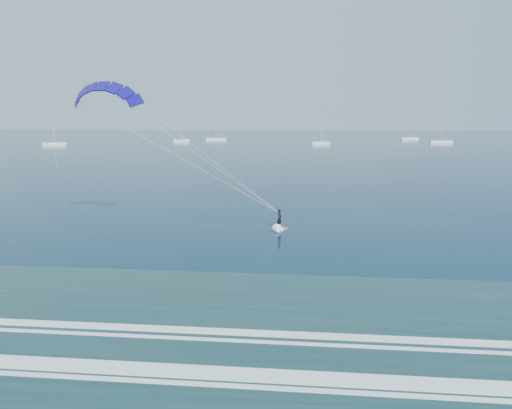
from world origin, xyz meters
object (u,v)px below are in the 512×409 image
object	(u,v)px
kitesurfer_rig	(196,154)
sailboat_0	(55,144)
sailboat_4	(410,138)
sailboat_2	(216,139)
sailboat_1	(181,141)
sailboat_5	(441,142)
sailboat_3	(321,143)

from	to	relation	value
kitesurfer_rig	sailboat_0	distance (m)	176.33
sailboat_4	sailboat_2	bearing A→B (deg)	-171.57
sailboat_0	sailboat_4	xyz separation A→B (m)	(166.50, 71.60, -0.01)
sailboat_1	sailboat_5	size ratio (longest dim) A/B	0.76
sailboat_2	sailboat_3	bearing A→B (deg)	-34.51
sailboat_1	sailboat_0	bearing A→B (deg)	-144.46
kitesurfer_rig	sailboat_0	bearing A→B (deg)	123.26
sailboat_1	sailboat_4	distance (m)	125.02
sailboat_3	sailboat_1	bearing A→B (deg)	167.13
sailboat_2	sailboat_5	world-z (taller)	sailboat_2
sailboat_0	sailboat_4	world-z (taller)	sailboat_0
sailboat_0	sailboat_1	size ratio (longest dim) A/B	1.32
kitesurfer_rig	sailboat_2	size ratio (longest dim) A/B	1.46
sailboat_1	sailboat_2	distance (m)	25.83
sailboat_0	sailboat_2	size ratio (longest dim) A/B	0.97
sailboat_2	sailboat_3	xyz separation A→B (m)	(54.82, -37.69, -0.02)
sailboat_1	kitesurfer_rig	bearing A→B (deg)	-74.77
sailboat_2	sailboat_1	bearing A→B (deg)	-121.16
kitesurfer_rig	sailboat_0	world-z (taller)	kitesurfer_rig
sailboat_2	sailboat_4	distance (m)	106.96
kitesurfer_rig	sailboat_3	bearing A→B (deg)	83.49
sailboat_2	sailboat_4	world-z (taller)	sailboat_2
sailboat_0	sailboat_1	xyz separation A→B (m)	(47.33, 33.81, -0.02)
kitesurfer_rig	sailboat_4	xyz separation A→B (m)	(69.87, 218.92, -7.25)
sailboat_0	sailboat_3	bearing A→B (deg)	8.97
kitesurfer_rig	sailboat_1	distance (m)	187.86
kitesurfer_rig	sailboat_3	world-z (taller)	kitesurfer_rig
kitesurfer_rig	sailboat_5	bearing A→B (deg)	67.41
sailboat_0	sailboat_3	size ratio (longest dim) A/B	1.28
kitesurfer_rig	sailboat_4	distance (m)	229.91
sailboat_3	sailboat_5	bearing A→B (deg)	17.12
sailboat_3	sailboat_2	bearing A→B (deg)	145.49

